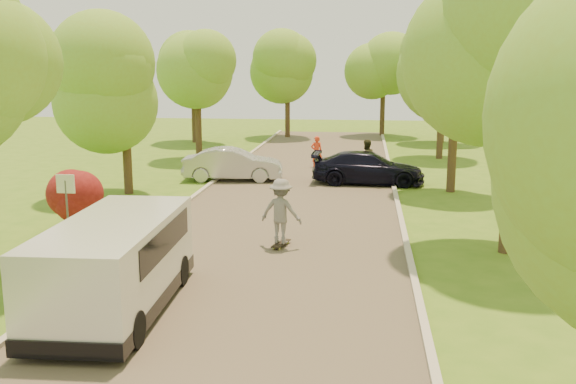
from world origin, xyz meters
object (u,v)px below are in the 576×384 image
at_px(longboard, 281,243).
at_px(person_olive, 366,159).
at_px(silver_sedan, 233,164).
at_px(street_sign, 66,195).
at_px(skateboarder, 281,211).
at_px(dark_sedan, 368,168).
at_px(person_striped, 317,152).
at_px(minivan, 116,264).

height_order(longboard, person_olive, person_olive).
bearing_deg(silver_sedan, street_sign, 162.34).
bearing_deg(longboard, silver_sedan, -57.58).
bearing_deg(skateboarder, dark_sedan, -89.87).
xyz_separation_m(dark_sedan, skateboarder, (-2.54, -10.62, 0.36)).
height_order(street_sign, silver_sedan, street_sign).
xyz_separation_m(skateboarder, person_striped, (-0.13, 15.17, -0.26)).
distance_m(person_striped, person_olive, 3.97).
distance_m(skateboarder, person_olive, 12.40).
relative_size(street_sign, person_striped, 1.32).
bearing_deg(skateboarder, longboard, -87.03).
bearing_deg(dark_sedan, silver_sedan, 90.03).
bearing_deg(skateboarder, person_olive, -87.81).
distance_m(street_sign, person_olive, 15.56).
relative_size(person_striped, person_olive, 0.90).
height_order(silver_sedan, skateboarder, skateboarder).
bearing_deg(dark_sedan, person_olive, 4.83).
height_order(silver_sedan, person_striped, person_striped).
bearing_deg(longboard, skateboarder, 92.97).
relative_size(silver_sedan, person_olive, 2.49).
distance_m(silver_sedan, person_striped, 5.64).
xyz_separation_m(street_sign, longboard, (6.18, 0.78, -1.46)).
distance_m(silver_sedan, longboard, 11.41).
relative_size(silver_sedan, dark_sedan, 0.91).
height_order(longboard, person_striped, person_striped).
bearing_deg(minivan, dark_sedan, 69.04).
bearing_deg(skateboarder, silver_sedan, -57.58).
height_order(silver_sedan, longboard, silver_sedan).
xyz_separation_m(street_sign, dark_sedan, (8.72, 11.40, -0.84)).
bearing_deg(person_striped, dark_sedan, 107.25).
relative_size(dark_sedan, skateboarder, 2.62).
xyz_separation_m(longboard, skateboarder, (-0.00, -0.00, 0.98)).
relative_size(longboard, skateboarder, 0.53).
xyz_separation_m(street_sign, minivan, (3.30, -4.59, -0.50)).
height_order(person_striped, person_olive, person_olive).
xyz_separation_m(dark_sedan, person_olive, (-0.09, 1.53, 0.19)).
distance_m(street_sign, dark_sedan, 14.38).
bearing_deg(person_striped, street_sign, 56.04).
bearing_deg(skateboarder, street_sign, 20.81).
bearing_deg(silver_sedan, person_olive, -82.79).
bearing_deg(minivan, skateboarder, 59.58).
height_order(minivan, dark_sedan, minivan).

